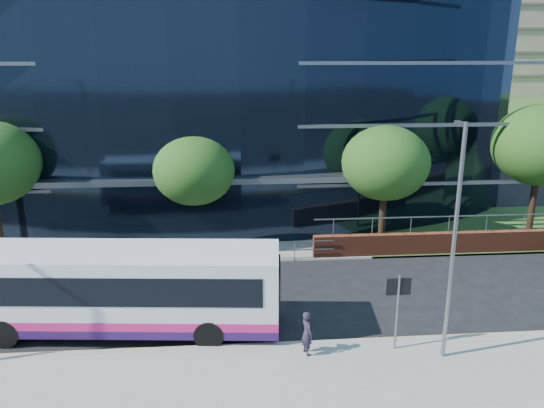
{
  "coord_description": "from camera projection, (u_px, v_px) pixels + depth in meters",
  "views": [
    {
      "loc": [
        -1.11,
        -17.67,
        10.21
      ],
      "look_at": [
        0.95,
        8.0,
        2.74
      ],
      "focal_mm": 35.0,
      "sensor_mm": 36.0,
      "label": 1
    }
  ],
  "objects": [
    {
      "name": "tree_far_d",
      "position": [
        541.0,
        145.0,
        29.2
      ],
      "size": [
        5.28,
        5.28,
        7.44
      ],
      "color": "black",
      "rests_on": "ground"
    },
    {
      "name": "streetlight_east",
      "position": [
        454.0,
        238.0,
        16.99
      ],
      "size": [
        0.15,
        0.77,
        8.0
      ],
      "color": "slate",
      "rests_on": "pavement_near"
    },
    {
      "name": "city_bus",
      "position": [
        123.0,
        289.0,
        19.65
      ],
      "size": [
        12.07,
        3.81,
        3.21
      ],
      "rotation": [
        0.0,
        0.0,
        -0.09
      ],
      "color": "silver",
      "rests_on": "ground"
    },
    {
      "name": "yellow_line_outer",
      "position": [
        265.0,
        345.0,
        19.08
      ],
      "size": [
        80.0,
        0.08,
        0.01
      ],
      "primitive_type": "cube",
      "color": "gold",
      "rests_on": "ground"
    },
    {
      "name": "tree_far_b",
      "position": [
        194.0,
        171.0,
        27.54
      ],
      "size": [
        4.29,
        4.29,
        6.05
      ],
      "color": "black",
      "rests_on": "ground"
    },
    {
      "name": "street_sign",
      "position": [
        398.0,
        296.0,
        18.08
      ],
      "size": [
        0.85,
        0.09,
        2.8
      ],
      "color": "slate",
      "rests_on": "pavement_near"
    },
    {
      "name": "pedestrian",
      "position": [
        307.0,
        333.0,
        18.08
      ],
      "size": [
        0.55,
        0.67,
        1.59
      ],
      "primitive_type": "imported",
      "rotation": [
        0.0,
        0.0,
        1.9
      ],
      "color": "#241E2E",
      "rests_on": "pavement_near"
    },
    {
      "name": "far_forecourt",
      "position": [
        145.0,
        238.0,
        29.9
      ],
      "size": [
        50.0,
        8.0,
        0.1
      ],
      "primitive_type": "cube",
      "color": "gray",
      "rests_on": "ground"
    },
    {
      "name": "yellow_line_inner",
      "position": [
        265.0,
        343.0,
        19.23
      ],
      "size": [
        80.0,
        0.08,
        0.01
      ],
      "primitive_type": "cube",
      "color": "gold",
      "rests_on": "ground"
    },
    {
      "name": "guard_railings",
      "position": [
        90.0,
        252.0,
        25.71
      ],
      "size": [
        24.0,
        0.05,
        1.1
      ],
      "color": "slate",
      "rests_on": "ground"
    },
    {
      "name": "apartment_block",
      "position": [
        465.0,
        44.0,
        73.98
      ],
      "size": [
        60.0,
        42.0,
        30.0
      ],
      "color": "#2D511E",
      "rests_on": "ground"
    },
    {
      "name": "kerb",
      "position": [
        266.0,
        346.0,
        18.87
      ],
      "size": [
        80.0,
        0.25,
        0.16
      ],
      "primitive_type": "cube",
      "color": "gray",
      "rests_on": "ground"
    },
    {
      "name": "ground",
      "position": [
        264.0,
        334.0,
        19.85
      ],
      "size": [
        200.0,
        200.0,
        0.0
      ],
      "primitive_type": "plane",
      "color": "black",
      "rests_on": "ground"
    },
    {
      "name": "glass_office",
      "position": [
        187.0,
        83.0,
        37.27
      ],
      "size": [
        44.0,
        23.1,
        16.0
      ],
      "color": "black",
      "rests_on": "ground"
    },
    {
      "name": "tree_dist_e",
      "position": [
        456.0,
        104.0,
        58.72
      ],
      "size": [
        4.62,
        4.62,
        6.51
      ],
      "color": "black",
      "rests_on": "ground"
    },
    {
      "name": "tree_far_c",
      "position": [
        385.0,
        163.0,
        27.74
      ],
      "size": [
        4.62,
        4.62,
        6.51
      ],
      "color": "black",
      "rests_on": "ground"
    }
  ]
}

